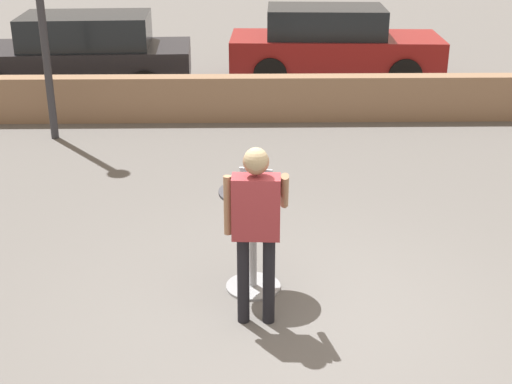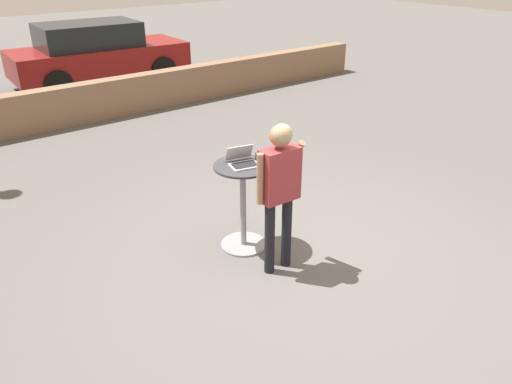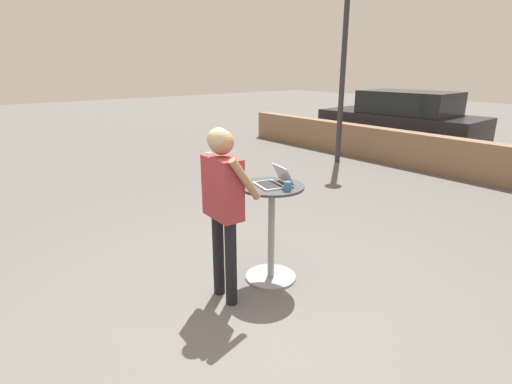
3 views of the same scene
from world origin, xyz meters
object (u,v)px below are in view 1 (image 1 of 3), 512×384
object	(u,v)px
cafe_table	(253,234)
standing_person	(256,214)
laptop	(254,186)
coffee_mug	(277,186)
parked_car_further_down	(80,54)
parked_car_near_street	(332,44)

from	to	relation	value
cafe_table	standing_person	bearing A→B (deg)	-88.55
laptop	cafe_table	bearing A→B (deg)	-133.90
cafe_table	standing_person	world-z (taller)	standing_person
laptop	coffee_mug	xyz separation A→B (m)	(0.21, -0.01, 0.00)
standing_person	parked_car_further_down	xyz separation A→B (m)	(-3.24, 8.16, -0.29)
laptop	parked_car_further_down	bearing A→B (deg)	113.20
parked_car_further_down	laptop	bearing A→B (deg)	-66.80
laptop	parked_car_further_down	world-z (taller)	parked_car_further_down
coffee_mug	standing_person	distance (m)	0.64
coffee_mug	standing_person	world-z (taller)	standing_person
laptop	standing_person	distance (m)	0.62
standing_person	parked_car_near_street	bearing A→B (deg)	79.19
standing_person	laptop	bearing A→B (deg)	90.22
coffee_mug	cafe_table	bearing A→B (deg)	-179.76
parked_car_further_down	cafe_table	bearing A→B (deg)	-66.92
cafe_table	parked_car_near_street	world-z (taller)	parked_car_near_street
coffee_mug	parked_car_further_down	xyz separation A→B (m)	(-3.45, 7.56, -0.30)
coffee_mug	standing_person	xyz separation A→B (m)	(-0.21, -0.61, -0.01)
coffee_mug	parked_car_near_street	size ratio (longest dim) A/B	0.02
cafe_table	coffee_mug	size ratio (longest dim) A/B	9.64
coffee_mug	standing_person	size ratio (longest dim) A/B	0.06
coffee_mug	parked_car_near_street	world-z (taller)	parked_car_near_street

